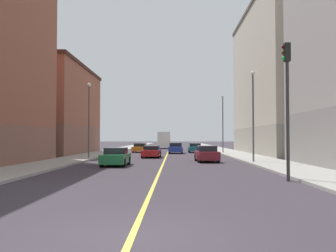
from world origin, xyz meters
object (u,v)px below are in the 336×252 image
object	(u,v)px
car_orange	(140,148)
car_maroon	(207,154)
traffic_light_left_near	(287,93)
street_lamp_right_near	(89,112)
building_left_mid	(281,80)
car_teal	(195,148)
street_lamp_left_near	(253,107)
street_lamp_left_far	(223,118)
building_right_midblock	(54,110)
box_truck	(164,140)
car_red	(152,152)
car_blue	(176,148)
car_green	(116,157)
car_silver	(176,146)

from	to	relation	value
car_orange	car_maroon	bearing A→B (deg)	-69.42
traffic_light_left_near	street_lamp_right_near	world-z (taller)	street_lamp_right_near
building_left_mid	car_maroon	world-z (taller)	building_left_mid
traffic_light_left_near	car_teal	world-z (taller)	traffic_light_left_near
street_lamp_right_near	car_maroon	size ratio (longest dim) A/B	1.75
building_left_mid	street_lamp_left_near	bearing A→B (deg)	-113.13
traffic_light_left_near	street_lamp_left_far	size ratio (longest dim) A/B	0.87
street_lamp_left_near	traffic_light_left_near	bearing A→B (deg)	-94.68
building_right_midblock	car_teal	distance (m)	19.74
car_orange	traffic_light_left_near	bearing A→B (deg)	-73.38
traffic_light_left_near	box_truck	world-z (taller)	traffic_light_left_near
traffic_light_left_near	street_lamp_right_near	distance (m)	22.30
car_maroon	building_left_mid	bearing A→B (deg)	54.31
traffic_light_left_near	box_truck	distance (m)	54.05
car_red	traffic_light_left_near	bearing A→B (deg)	-69.44
building_left_mid	street_lamp_left_near	size ratio (longest dim) A/B	3.36
car_maroon	car_red	bearing A→B (deg)	127.49
street_lamp_right_near	car_teal	bearing A→B (deg)	55.97
street_lamp_left_near	car_orange	world-z (taller)	street_lamp_left_near
car_orange	car_red	size ratio (longest dim) A/B	0.99
building_left_mid	car_teal	world-z (taller)	building_left_mid
building_right_midblock	traffic_light_left_near	distance (m)	36.08
car_maroon	car_teal	bearing A→B (deg)	89.73
car_teal	car_maroon	bearing A→B (deg)	-90.27
car_blue	box_truck	size ratio (longest dim) A/B	0.64
car_teal	building_left_mid	bearing A→B (deg)	-23.22
car_red	street_lamp_left_near	bearing A→B (deg)	-44.05
building_left_mid	car_green	xyz separation A→B (m)	(-18.13, -19.92, -8.90)
building_left_mid	car_silver	distance (m)	22.21
building_left_mid	car_teal	bearing A→B (deg)	156.78
street_lamp_left_far	car_teal	bearing A→B (deg)	140.99
building_left_mid	building_right_midblock	bearing A→B (deg)	-179.67
building_left_mid	car_teal	size ratio (longest dim) A/B	5.98
street_lamp_left_near	car_silver	xyz separation A→B (m)	(-6.16, 32.32, -4.00)
car_maroon	car_teal	distance (m)	19.92
car_blue	street_lamp_left_far	bearing A→B (deg)	-3.03
street_lamp_left_near	car_blue	size ratio (longest dim) A/B	1.73
car_green	car_teal	world-z (taller)	car_green
car_teal	car_red	distance (m)	14.15
traffic_light_left_near	car_orange	world-z (taller)	traffic_light_left_near
car_silver	building_left_mid	bearing A→B (deg)	-48.63
traffic_light_left_near	street_lamp_left_near	xyz separation A→B (m)	(1.02, 12.40, 0.36)
car_blue	car_red	xyz separation A→B (m)	(-2.60, -10.55, -0.06)
building_left_mid	street_lamp_right_near	world-z (taller)	building_left_mid
street_lamp_right_near	car_silver	world-z (taller)	street_lamp_right_near
street_lamp_left_far	box_truck	distance (m)	24.01
street_lamp_left_far	building_left_mid	bearing A→B (deg)	-13.59
building_right_midblock	box_truck	world-z (taller)	building_right_midblock
building_left_mid	car_red	distance (m)	20.32
building_left_mid	street_lamp_left_far	xyz separation A→B (m)	(-7.29, 1.76, -4.79)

